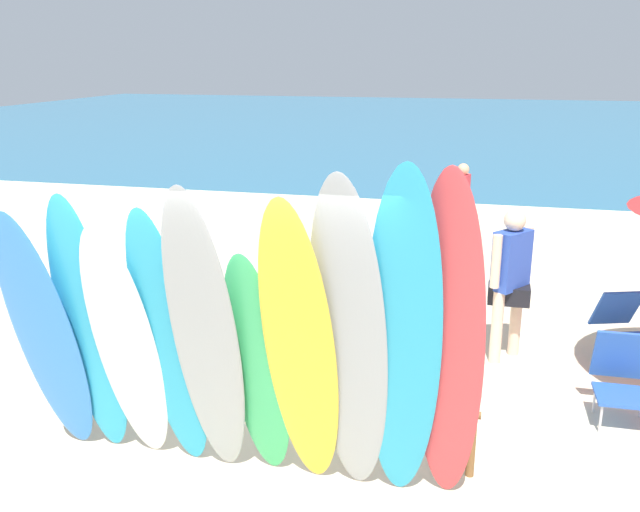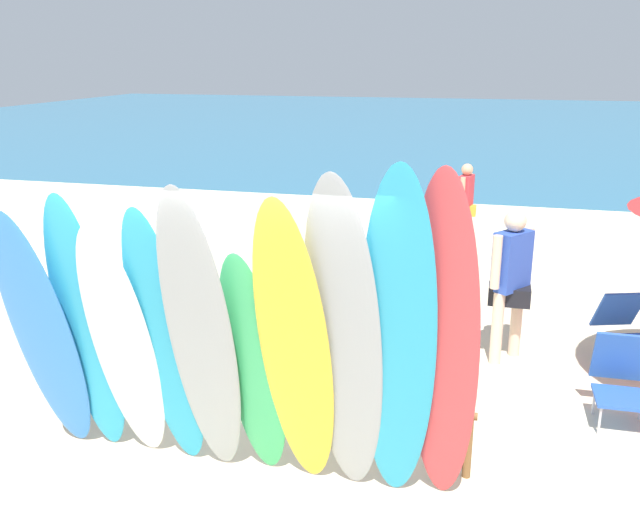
% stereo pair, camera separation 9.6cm
% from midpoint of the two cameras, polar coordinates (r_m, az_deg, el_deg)
% --- Properties ---
extents(ground, '(60.00, 60.00, 0.00)m').
position_cam_midpoint_polar(ground, '(19.40, 8.37, 6.40)').
color(ground, beige).
extents(ocean_water, '(60.00, 40.00, 0.02)m').
position_cam_midpoint_polar(ocean_water, '(36.18, 11.13, 10.91)').
color(ocean_water, teal).
rests_on(ocean_water, ground).
extents(surfboard_rack, '(3.69, 0.07, 0.59)m').
position_cam_midpoint_polar(surfboard_rack, '(6.06, -5.25, -11.72)').
color(surfboard_rack, brown).
rests_on(surfboard_rack, ground).
extents(surfboard_blue_0, '(0.56, 0.73, 2.28)m').
position_cam_midpoint_polar(surfboard_blue_0, '(5.99, -22.37, -6.38)').
color(surfboard_blue_0, '#337AD1').
rests_on(surfboard_blue_0, ground).
extents(surfboard_teal_1, '(0.53, 0.65, 2.39)m').
position_cam_midpoint_polar(surfboard_teal_1, '(5.85, -19.15, -5.99)').
color(surfboard_teal_1, '#289EC6').
rests_on(surfboard_teal_1, ground).
extents(surfboard_white_2, '(0.55, 0.69, 2.20)m').
position_cam_midpoint_polar(surfboard_white_2, '(5.67, -16.34, -7.46)').
color(surfboard_white_2, white).
rests_on(surfboard_white_2, ground).
extents(surfboard_teal_3, '(0.57, 0.67, 2.33)m').
position_cam_midpoint_polar(surfboard_teal_3, '(5.48, -13.00, -7.32)').
color(surfboard_teal_3, '#289EC6').
rests_on(surfboard_teal_3, ground).
extents(surfboard_grey_4, '(0.55, 0.87, 2.56)m').
position_cam_midpoint_polar(surfboard_grey_4, '(5.19, -10.00, -7.18)').
color(surfboard_grey_4, '#999EA3').
rests_on(surfboard_grey_4, ground).
extents(surfboard_green_5, '(0.53, 0.63, 2.03)m').
position_cam_midpoint_polar(surfboard_green_5, '(5.32, -5.73, -9.48)').
color(surfboard_green_5, '#38B266').
rests_on(surfboard_green_5, ground).
extents(surfboard_yellow_6, '(0.61, 0.83, 2.50)m').
position_cam_midpoint_polar(surfboard_yellow_6, '(5.01, -2.21, -8.22)').
color(surfboard_yellow_6, yellow).
rests_on(surfboard_yellow_6, ground).
extents(surfboard_grey_7, '(0.61, 0.80, 2.66)m').
position_cam_midpoint_polar(surfboard_grey_7, '(4.91, 1.92, -7.67)').
color(surfboard_grey_7, '#999EA3').
rests_on(surfboard_grey_7, ground).
extents(surfboard_teal_8, '(0.59, 0.72, 2.73)m').
position_cam_midpoint_polar(surfboard_teal_8, '(4.86, 6.38, -7.59)').
color(surfboard_teal_8, '#289EC6').
rests_on(surfboard_teal_8, ground).
extents(surfboard_red_9, '(0.57, 0.70, 2.70)m').
position_cam_midpoint_polar(surfboard_red_9, '(4.92, 10.15, -7.62)').
color(surfboard_red_9, '#D13D42').
rests_on(surfboard_red_9, ground).
extents(beachgoer_midbeach, '(0.45, 0.55, 1.74)m').
position_cam_midpoint_polar(beachgoer_midbeach, '(7.81, 15.29, -1.52)').
color(beachgoer_midbeach, beige).
rests_on(beachgoer_midbeach, ground).
extents(beachgoer_by_water, '(0.39, 0.56, 1.51)m').
position_cam_midpoint_polar(beachgoer_by_water, '(12.44, 11.54, 4.69)').
color(beachgoer_by_water, tan).
rests_on(beachgoer_by_water, ground).
extents(beach_chair_red, '(0.51, 0.65, 0.84)m').
position_cam_midpoint_polar(beach_chair_red, '(7.11, 23.56, -9.09)').
color(beach_chair_red, '#B7B7BC').
rests_on(beach_chair_red, ground).
extents(beach_chair_blue, '(0.71, 0.86, 0.79)m').
position_cam_midpoint_polar(beach_chair_blue, '(8.43, 23.71, -5.21)').
color(beach_chair_blue, '#B7B7BC').
rests_on(beach_chair_blue, ground).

